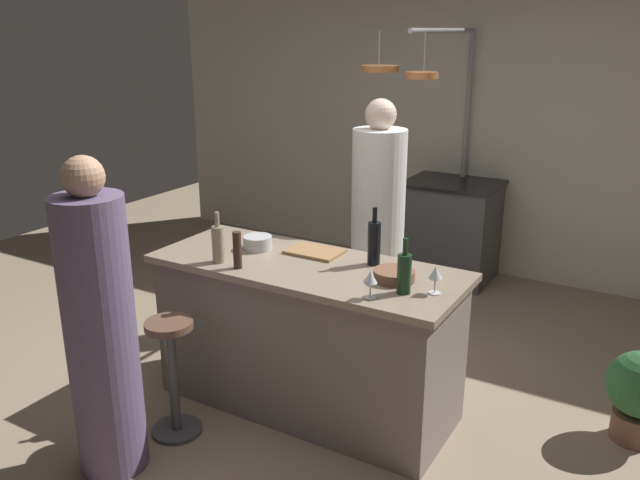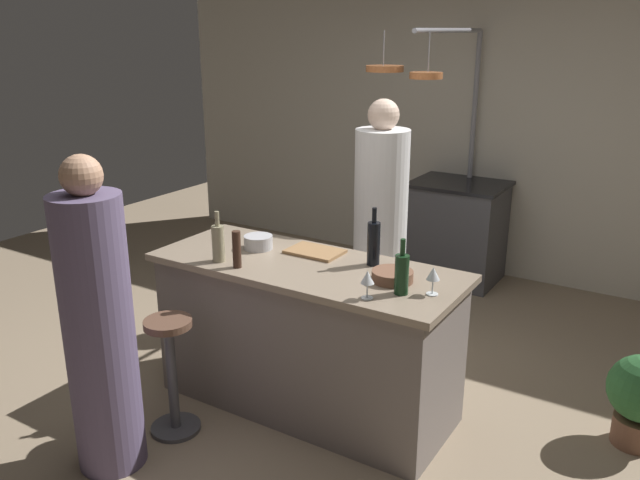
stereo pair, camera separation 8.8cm
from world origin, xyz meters
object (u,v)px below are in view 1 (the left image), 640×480
pepper_mill (237,250)px  mixing_bowl_steel (258,243)px  bar_stool_left (173,372)px  wine_glass_near_left_guest (371,278)px  guest_left (101,333)px  wine_bottle_red (404,273)px  wine_glass_by_chef (436,274)px  chef (377,235)px  mixing_bowl_wooden (394,275)px  cutting_board (315,252)px  stove_range (450,230)px  wine_bottle_white (218,243)px  potted_plant (640,391)px  wine_bottle_dark (374,242)px

pepper_mill → mixing_bowl_steel: 0.34m
bar_stool_left → wine_glass_near_left_guest: (1.01, 0.36, 0.63)m
mixing_bowl_steel → wine_glass_near_left_guest: bearing=-19.8°
guest_left → wine_bottle_red: size_ratio=5.66×
pepper_mill → wine_glass_by_chef: size_ratio=1.44×
wine_glass_by_chef → wine_glass_near_left_guest: 0.33m
chef → wine_glass_by_chef: 1.30m
bar_stool_left → mixing_bowl_wooden: 1.32m
bar_stool_left → cutting_board: bearing=62.1°
guest_left → mixing_bowl_wooden: guest_left is taller
stove_range → wine_bottle_red: wine_bottle_red is taller
stove_range → pepper_mill: (-0.29, -2.70, 0.56)m
wine_bottle_white → wine_bottle_red: wine_bottle_white is taller
potted_plant → mixing_bowl_steel: size_ratio=3.00×
pepper_mill → wine_bottle_red: size_ratio=0.73×
wine_bottle_dark → mixing_bowl_steel: bearing=-170.9°
cutting_board → wine_glass_by_chef: size_ratio=2.19×
guest_left → stove_range: bearing=80.7°
chef → pepper_mill: (-0.27, -1.22, 0.20)m
wine_glass_by_chef → mixing_bowl_wooden: size_ratio=0.67×
wine_glass_by_chef → mixing_bowl_wooden: 0.27m
wine_bottle_red → wine_bottle_dark: (-0.31, 0.30, 0.02)m
mixing_bowl_wooden → wine_bottle_red: bearing=-49.5°
bar_stool_left → mixing_bowl_wooden: (1.01, 0.64, 0.55)m
potted_plant → pepper_mill: (-2.03, -0.86, 0.71)m
guest_left → mixing_bowl_wooden: size_ratio=7.43×
guest_left → mixing_bowl_steel: size_ratio=9.39×
mixing_bowl_wooden → mixing_bowl_steel: (-0.92, 0.05, 0.01)m
wine_glass_by_chef → mixing_bowl_wooden: (-0.25, 0.06, -0.08)m
chef → mixing_bowl_wooden: (0.55, -0.95, 0.13)m
chef → wine_bottle_white: 1.28m
wine_glass_near_left_guest → wine_bottle_red: bearing=51.8°
wine_bottle_red → wine_bottle_dark: wine_bottle_dark is taller
wine_bottle_dark → pepper_mill: bearing=-145.0°
guest_left → mixing_bowl_wooden: bearing=42.9°
wine_glass_by_chef → wine_glass_near_left_guest: same height
guest_left → mixing_bowl_steel: bearing=80.8°
wine_bottle_white → mixing_bowl_wooden: (0.97, 0.24, -0.08)m
wine_bottle_white → mixing_bowl_steel: (0.06, 0.30, -0.07)m
bar_stool_left → wine_glass_by_chef: size_ratio=4.66×
pepper_mill → mixing_bowl_steel: size_ratio=1.21×
bar_stool_left → wine_glass_near_left_guest: wine_glass_near_left_guest is taller
potted_plant → wine_bottle_red: (-1.10, -0.72, 0.71)m
wine_bottle_dark → wine_glass_near_left_guest: bearing=-66.0°
stove_range → wine_bottle_white: (-0.45, -2.67, 0.57)m
bar_stool_left → mixing_bowl_steel: (0.09, 0.69, 0.56)m
pepper_mill → wine_glass_by_chef: 1.09m
stove_range → bar_stool_left: stove_range is taller
chef → potted_plant: bearing=-11.5°
chef → guest_left: chef is taller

